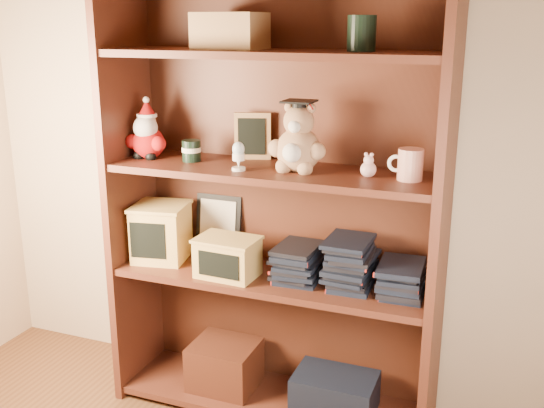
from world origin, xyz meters
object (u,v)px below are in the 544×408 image
(teacher_mug, at_px, (410,164))
(treats_box, at_px, (161,232))
(bookcase, at_px, (276,211))
(grad_teddy_bear, at_px, (298,144))

(teacher_mug, height_order, treats_box, teacher_mug)
(teacher_mug, xyz_separation_m, treats_box, (-0.93, -0.00, -0.34))
(teacher_mug, bearing_deg, treats_box, -179.94)
(bookcase, distance_m, treats_box, 0.47)
(bookcase, relative_size, teacher_mug, 13.86)
(teacher_mug, relative_size, treats_box, 0.49)
(bookcase, relative_size, treats_box, 6.83)
(grad_teddy_bear, distance_m, teacher_mug, 0.38)
(teacher_mug, bearing_deg, grad_teddy_bear, -178.86)
(bookcase, relative_size, grad_teddy_bear, 6.49)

